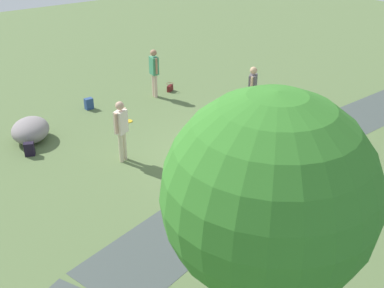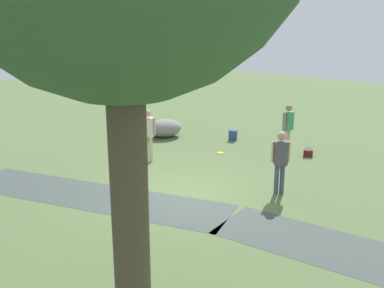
% 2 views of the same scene
% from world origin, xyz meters
% --- Properties ---
extents(ground_plane, '(48.00, 48.00, 0.00)m').
position_xyz_m(ground_plane, '(0.00, 0.00, 0.00)').
color(ground_plane, '#566C3F').
extents(footpath_segment_near, '(8.09, 2.31, 0.01)m').
position_xyz_m(footpath_segment_near, '(-6.01, 0.49, 0.00)').
color(footpath_segment_near, '#404946').
rests_on(footpath_segment_near, ground).
extents(footpath_segment_mid, '(8.21, 3.91, 0.01)m').
position_xyz_m(footpath_segment_mid, '(1.84, 1.77, 0.00)').
color(footpath_segment_mid, '#404946').
rests_on(footpath_segment_mid, ground).
extents(young_tree_near_path, '(2.60, 2.60, 4.90)m').
position_xyz_m(young_tree_near_path, '(4.68, 6.07, 3.57)').
color(young_tree_near_path, '#4E3C1D').
rests_on(young_tree_near_path, ground).
extents(lawn_boulder, '(1.68, 1.78, 0.71)m').
position_xyz_m(lawn_boulder, '(4.44, -4.32, 0.36)').
color(lawn_boulder, gray).
rests_on(lawn_boulder, ground).
extents(woman_with_handbag, '(0.28, 0.52, 1.81)m').
position_xyz_m(woman_with_handbag, '(-0.62, -5.23, 1.06)').
color(woman_with_handbag, beige).
rests_on(woman_with_handbag, ground).
extents(man_near_boulder, '(0.47, 0.38, 1.81)m').
position_xyz_m(man_near_boulder, '(2.74, -1.53, 1.06)').
color(man_near_boulder, beige).
rests_on(man_near_boulder, ground).
extents(passerby_on_path, '(0.43, 0.41, 1.82)m').
position_xyz_m(passerby_on_path, '(-2.21, -1.60, 1.07)').
color(passerby_on_path, '#414C63').
rests_on(passerby_on_path, ground).
extents(handbag_on_grass, '(0.37, 0.37, 0.31)m').
position_xyz_m(handbag_on_grass, '(-1.39, -5.37, 0.14)').
color(handbag_on_grass, '#5D1719').
rests_on(handbag_on_grass, ground).
extents(backpack_by_boulder, '(0.34, 0.34, 0.40)m').
position_xyz_m(backpack_by_boulder, '(4.81, -3.41, 0.19)').
color(backpack_by_boulder, black).
rests_on(backpack_by_boulder, ground).
extents(spare_backpack_on_lawn, '(0.29, 0.27, 0.40)m').
position_xyz_m(spare_backpack_on_lawn, '(1.92, -5.58, 0.19)').
color(spare_backpack_on_lawn, navy).
rests_on(spare_backpack_on_lawn, ground).
extents(frisbee_on_grass, '(0.26, 0.26, 0.02)m').
position_xyz_m(frisbee_on_grass, '(1.31, -3.81, 0.01)').
color(frisbee_on_grass, gold).
rests_on(frisbee_on_grass, ground).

